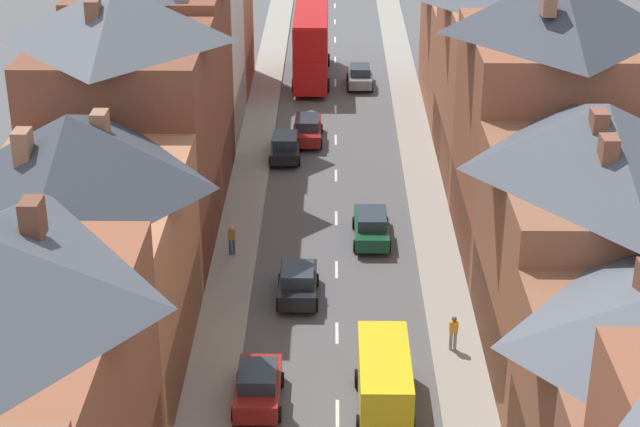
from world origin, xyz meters
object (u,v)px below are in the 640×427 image
at_px(car_near_blue, 298,283).
at_px(car_parked_left_a, 371,226).
at_px(double_decker_bus_lead, 311,43).
at_px(car_mid_white, 285,146).
at_px(delivery_van, 384,379).
at_px(pedestrian_mid_right, 454,331).
at_px(car_mid_black, 258,386).
at_px(car_parked_right_a, 360,76).
at_px(pedestrian_far_left, 232,238).
at_px(car_far_grey, 308,129).

xyz_separation_m(car_near_blue, car_parked_left_a, (3.60, 6.25, -0.02)).
xyz_separation_m(double_decker_bus_lead, car_parked_left_a, (3.61, -27.59, -2.00)).
bearing_deg(car_mid_white, car_near_blue, -85.78).
bearing_deg(delivery_van, pedestrian_mid_right, 52.87).
distance_m(car_near_blue, car_mid_black, 8.60).
height_order(double_decker_bus_lead, car_mid_black, double_decker_bus_lead).
relative_size(double_decker_bus_lead, car_parked_right_a, 2.73).
xyz_separation_m(car_parked_left_a, pedestrian_mid_right, (3.11, -10.87, 0.22)).
height_order(car_mid_black, pedestrian_far_left, pedestrian_far_left).
distance_m(car_far_grey, delivery_van, 29.61).
height_order(car_mid_black, car_far_grey, car_mid_black).
height_order(car_mid_black, car_mid_white, car_mid_black).
bearing_deg(double_decker_bus_lead, car_parked_right_a, -26.50).
relative_size(car_parked_right_a, pedestrian_far_left, 2.45).
xyz_separation_m(double_decker_bus_lead, car_mid_black, (-1.29, -42.34, -1.97)).
height_order(car_parked_left_a, car_far_grey, car_far_grey).
height_order(car_near_blue, car_parked_right_a, car_near_blue).
xyz_separation_m(car_parked_right_a, car_far_grey, (-3.60, -11.38, 0.02)).
distance_m(car_parked_right_a, pedestrian_mid_right, 36.79).
distance_m(car_parked_left_a, car_far_grey, 14.85).
bearing_deg(car_parked_right_a, car_mid_black, -96.89).
bearing_deg(delivery_van, car_far_grey, 96.99).
relative_size(car_parked_right_a, car_far_grey, 0.88).
relative_size(car_mid_black, car_mid_white, 0.91).
xyz_separation_m(car_mid_black, pedestrian_mid_right, (8.01, 3.88, 0.19)).
height_order(car_mid_white, delivery_van, delivery_van).
height_order(car_parked_left_a, car_mid_white, car_parked_left_a).
relative_size(car_parked_right_a, delivery_van, 0.76).
bearing_deg(delivery_van, car_parked_left_a, 90.00).
xyz_separation_m(car_parked_right_a, delivery_van, (0.00, -40.77, 0.53)).
bearing_deg(car_parked_left_a, car_mid_white, 113.29).
relative_size(car_mid_white, delivery_van, 0.81).
bearing_deg(pedestrian_mid_right, pedestrian_far_left, 138.86).
height_order(car_far_grey, delivery_van, delivery_van).
xyz_separation_m(delivery_van, pedestrian_mid_right, (3.11, 4.11, -0.30)).
relative_size(car_near_blue, pedestrian_mid_right, 2.39).
bearing_deg(car_parked_left_a, car_near_blue, -119.94).
xyz_separation_m(car_mid_white, delivery_van, (4.90, -26.36, 0.54)).
xyz_separation_m(car_parked_left_a, delivery_van, (0.00, -14.98, 0.52)).
xyz_separation_m(car_mid_black, car_far_grey, (1.30, 29.16, -0.01)).
relative_size(car_near_blue, car_far_grey, 0.85).
xyz_separation_m(car_parked_right_a, pedestrian_far_left, (-7.03, -27.80, 0.22)).
xyz_separation_m(car_near_blue, pedestrian_mid_right, (6.71, -4.62, 0.20)).
relative_size(car_far_grey, pedestrian_far_left, 2.80).
xyz_separation_m(delivery_van, pedestrian_far_left, (-7.03, 12.96, -0.30)).
bearing_deg(pedestrian_far_left, car_mid_white, 80.97).
xyz_separation_m(car_parked_left_a, pedestrian_far_left, (-7.03, -2.02, 0.22)).
bearing_deg(car_mid_black, delivery_van, -2.63).
distance_m(double_decker_bus_lead, car_parked_left_a, 27.89).
height_order(car_parked_right_a, pedestrian_far_left, pedestrian_far_left).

